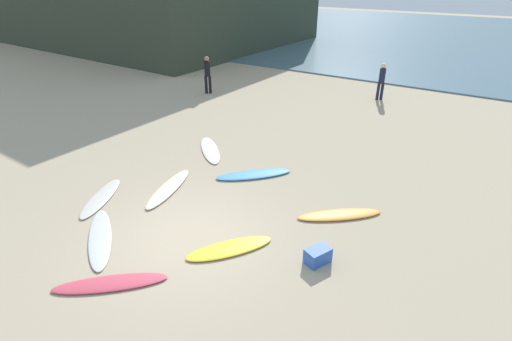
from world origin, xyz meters
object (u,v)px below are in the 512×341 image
object	(u,v)px
surfboard_7	(254,174)
beach_cooler	(318,256)
surfboard_4	(339,215)
surfboard_2	(101,198)
beachgoer_near	(207,73)
surfboard_5	(110,283)
surfboard_1	(210,150)
surfboard_0	(230,248)
surfboard_6	(169,188)
surfboard_3	(100,238)
beachgoer_mid	(382,80)

from	to	relation	value
surfboard_7	beach_cooler	distance (m)	4.18
surfboard_4	surfboard_7	bearing A→B (deg)	37.30
surfboard_2	beachgoer_near	size ratio (longest dim) A/B	1.15
surfboard_5	beach_cooler	size ratio (longest dim) A/B	4.18
surfboard_1	surfboard_5	bearing A→B (deg)	64.03
surfboard_4	beachgoer_near	xyz separation A→B (m)	(-9.81, 6.84, 1.00)
surfboard_2	beach_cooler	size ratio (longest dim) A/B	3.96
surfboard_0	surfboard_6	bearing A→B (deg)	-166.07
surfboard_3	beachgoer_near	bearing A→B (deg)	65.57
beachgoer_near	beachgoer_mid	world-z (taller)	beachgoer_near
beachgoer_near	beach_cooler	size ratio (longest dim) A/B	3.43
surfboard_1	beach_cooler	size ratio (longest dim) A/B	4.33
surfboard_0	beach_cooler	xyz separation A→B (m)	(1.83, 0.69, 0.14)
surfboard_1	beach_cooler	xyz separation A→B (m)	(5.57, -3.27, 0.14)
surfboard_4	beachgoer_mid	world-z (taller)	beachgoer_mid
surfboard_3	surfboard_2	bearing A→B (deg)	90.35
surfboard_4	beachgoer_near	world-z (taller)	beachgoer_near
surfboard_5	beachgoer_near	world-z (taller)	beachgoer_near
surfboard_6	surfboard_7	xyz separation A→B (m)	(1.59, 2.02, 0.00)
surfboard_2	surfboard_3	bearing A→B (deg)	-64.82
surfboard_3	beachgoer_near	size ratio (longest dim) A/B	1.33
surfboard_5	surfboard_6	bearing A→B (deg)	164.27
surfboard_5	surfboard_6	size ratio (longest dim) A/B	0.95
surfboard_0	surfboard_7	world-z (taller)	surfboard_7
surfboard_0	beachgoer_near	xyz separation A→B (m)	(-8.24, 9.44, 1.00)
surfboard_3	beachgoer_mid	distance (m)	14.59
surfboard_0	surfboard_3	size ratio (longest dim) A/B	0.82
surfboard_7	beachgoer_mid	xyz separation A→B (m)	(0.84, 9.83, 0.92)
surfboard_7	beachgoer_mid	size ratio (longest dim) A/B	1.34
surfboard_2	surfboard_3	world-z (taller)	surfboard_2
beach_cooler	surfboard_3	bearing A→B (deg)	-156.41
surfboard_1	beachgoer_near	size ratio (longest dim) A/B	1.26
beach_cooler	beachgoer_near	bearing A→B (deg)	139.01
surfboard_2	surfboard_7	distance (m)	4.40
surfboard_1	surfboard_3	bearing A→B (deg)	53.09
beachgoer_near	beach_cooler	distance (m)	13.38
surfboard_3	beachgoer_near	distance (m)	12.12
surfboard_2	surfboard_6	bearing A→B (deg)	22.46
surfboard_4	surfboard_7	xyz separation A→B (m)	(-3.03, 0.64, 0.00)
surfboard_7	beachgoer_near	distance (m)	9.24
surfboard_1	surfboard_5	xyz separation A→B (m)	(2.39, -6.13, 0.00)
surfboard_1	surfboard_2	distance (m)	4.15
surfboard_7	surfboard_4	bearing A→B (deg)	-147.86
surfboard_1	surfboard_2	world-z (taller)	surfboard_2
surfboard_0	surfboard_6	xyz separation A→B (m)	(-3.06, 1.22, 0.01)
surfboard_5	surfboard_7	xyz separation A→B (m)	(-0.12, 5.41, 0.01)
surfboard_6	beachgoer_near	bearing A→B (deg)	106.11
surfboard_1	beachgoer_mid	size ratio (longest dim) A/B	1.34
surfboard_1	surfboard_3	world-z (taller)	surfboard_1
surfboard_0	surfboard_3	bearing A→B (deg)	-118.76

